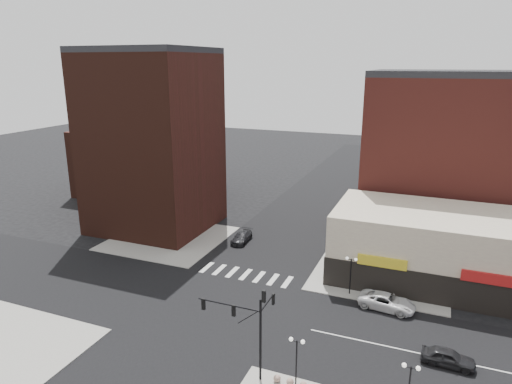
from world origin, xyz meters
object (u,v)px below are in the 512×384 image
(traffic_signal, at_px, (251,319))
(street_lamp_ne, at_px, (351,266))
(street_lamp_se_b, at_px, (410,377))
(white_suv, at_px, (387,302))
(street_lamp_se_a, at_px, (297,350))
(dark_sedan_north, at_px, (242,237))
(dark_sedan_east, at_px, (448,357))

(traffic_signal, bearing_deg, street_lamp_ne, 73.25)
(street_lamp_se_b, distance_m, white_suv, 15.02)
(street_lamp_se_a, xyz_separation_m, dark_sedan_north, (-15.58, 25.26, -2.61))
(white_suv, height_order, dark_sedan_east, white_suv)
(traffic_signal, relative_size, street_lamp_ne, 1.87)
(street_lamp_se_a, relative_size, dark_sedan_north, 0.89)
(traffic_signal, bearing_deg, dark_sedan_east, 26.10)
(white_suv, distance_m, dark_sedan_east, 9.21)
(traffic_signal, distance_m, street_lamp_se_a, 4.12)
(white_suv, bearing_deg, street_lamp_se_b, -162.35)
(street_lamp_se_b, height_order, street_lamp_ne, same)
(traffic_signal, xyz_separation_m, street_lamp_ne, (4.76, 15.83, -1.67))
(traffic_signal, relative_size, street_lamp_se_b, 1.87)
(street_lamp_ne, bearing_deg, traffic_signal, -106.75)
(street_lamp_se_a, relative_size, dark_sedan_east, 0.99)
(dark_sedan_east, bearing_deg, dark_sedan_north, 57.56)
(white_suv, bearing_deg, street_lamp_se_a, 166.93)
(white_suv, distance_m, dark_sedan_north, 23.22)
(traffic_signal, relative_size, dark_sedan_north, 1.67)
(street_lamp_se_a, height_order, dark_sedan_north, street_lamp_se_a)
(street_lamp_ne, relative_size, dark_sedan_east, 0.99)
(street_lamp_se_a, height_order, street_lamp_se_b, same)
(street_lamp_se_b, bearing_deg, street_lamp_se_a, 180.00)
(street_lamp_ne, distance_m, dark_sedan_east, 13.30)
(street_lamp_se_b, xyz_separation_m, dark_sedan_east, (2.67, 7.24, -2.57))
(dark_sedan_east, bearing_deg, street_lamp_ne, 49.85)
(dark_sedan_north, bearing_deg, traffic_signal, -67.57)
(street_lamp_ne, xyz_separation_m, white_suv, (4.00, -1.50, -2.52))
(dark_sedan_north, bearing_deg, street_lamp_se_b, -49.76)
(traffic_signal, height_order, street_lamp_ne, traffic_signal)
(street_lamp_se_b, distance_m, dark_sedan_east, 8.13)
(traffic_signal, xyz_separation_m, white_suv, (8.76, 14.33, -4.19))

